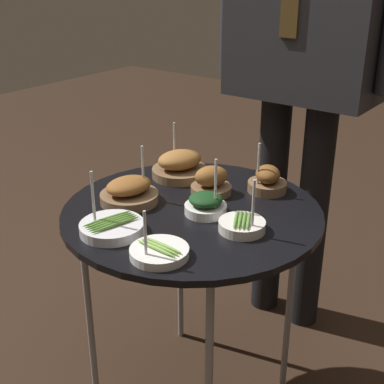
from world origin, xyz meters
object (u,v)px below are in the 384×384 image
(bowl_roast_near_rim, at_px, (211,182))
(waiter_figure, at_px, (307,22))
(bowl_asparagus_front_right, at_px, (242,225))
(bowl_roast_mid_left, at_px, (267,181))
(bowl_asparagus_back_right, at_px, (112,227))
(serving_cart, at_px, (192,223))
(bowl_roast_center, at_px, (129,192))
(bowl_roast_far_rim, at_px, (180,166))
(bowl_spinach_front_center, at_px, (206,204))
(bowl_asparagus_front_left, at_px, (159,252))

(bowl_roast_near_rim, bearing_deg, waiter_figure, 85.17)
(bowl_asparagus_front_right, height_order, bowl_roast_mid_left, bowl_roast_mid_left)
(bowl_asparagus_front_right, relative_size, bowl_asparagus_back_right, 0.91)
(serving_cart, distance_m, bowl_roast_center, 0.19)
(bowl_roast_far_rim, height_order, bowl_asparagus_front_right, bowl_roast_far_rim)
(bowl_roast_center, height_order, bowl_roast_mid_left, bowl_roast_center)
(bowl_asparagus_front_right, bearing_deg, waiter_figure, 104.65)
(serving_cart, bearing_deg, bowl_roast_mid_left, 65.89)
(bowl_spinach_front_center, distance_m, bowl_asparagus_front_right, 0.13)
(bowl_roast_mid_left, bearing_deg, bowl_roast_near_rim, -138.35)
(serving_cart, height_order, bowl_roast_far_rim, bowl_roast_far_rim)
(bowl_roast_near_rim, bearing_deg, bowl_asparagus_front_left, -72.95)
(bowl_roast_far_rim, height_order, waiter_figure, waiter_figure)
(bowl_spinach_front_center, relative_size, bowl_asparagus_front_left, 1.17)
(bowl_roast_far_rim, relative_size, bowl_roast_near_rim, 1.42)
(bowl_asparagus_back_right, xyz_separation_m, waiter_figure, (0.10, 0.80, 0.42))
(bowl_roast_far_rim, bearing_deg, bowl_roast_near_rim, -16.31)
(bowl_asparagus_front_right, bearing_deg, bowl_asparagus_back_right, -141.35)
(bowl_spinach_front_center, distance_m, bowl_roast_far_rim, 0.27)
(bowl_roast_center, xyz_separation_m, bowl_asparagus_back_right, (0.09, -0.16, -0.02))
(bowl_roast_center, bearing_deg, waiter_figure, 74.04)
(bowl_asparagus_front_left, bearing_deg, bowl_roast_mid_left, 88.70)
(bowl_spinach_front_center, distance_m, bowl_roast_center, 0.22)
(bowl_roast_far_rim, xyz_separation_m, bowl_asparagus_front_right, (0.34, -0.19, -0.02))
(bowl_roast_far_rim, distance_m, bowl_roast_mid_left, 0.28)
(bowl_roast_center, height_order, waiter_figure, waiter_figure)
(bowl_roast_near_rim, xyz_separation_m, waiter_figure, (0.04, 0.46, 0.40))
(bowl_roast_center, relative_size, bowl_roast_mid_left, 1.08)
(bowl_asparagus_front_right, bearing_deg, bowl_roast_center, -172.54)
(bowl_asparagus_back_right, bearing_deg, bowl_spinach_front_center, 61.56)
(bowl_roast_center, bearing_deg, bowl_spinach_front_center, 18.50)
(bowl_roast_near_rim, height_order, bowl_asparagus_front_left, bowl_asparagus_front_left)
(bowl_roast_mid_left, relative_size, bowl_roast_near_rim, 1.24)
(bowl_roast_mid_left, bearing_deg, bowl_asparagus_back_right, -111.58)
(bowl_roast_mid_left, relative_size, bowl_asparagus_front_left, 1.10)
(bowl_asparagus_back_right, xyz_separation_m, bowl_asparagus_front_left, (0.17, -0.02, -0.00))
(bowl_spinach_front_center, height_order, bowl_roast_center, bowl_spinach_front_center)
(bowl_roast_mid_left, height_order, bowl_asparagus_front_left, bowl_roast_mid_left)
(bowl_asparagus_back_right, bearing_deg, bowl_roast_mid_left, 68.42)
(bowl_asparagus_back_right, relative_size, bowl_roast_near_rim, 1.32)
(serving_cart, height_order, bowl_roast_center, bowl_roast_center)
(bowl_spinach_front_center, distance_m, bowl_asparagus_back_right, 0.26)
(bowl_roast_near_rim, bearing_deg, serving_cart, -80.25)
(bowl_roast_near_rim, distance_m, waiter_figure, 0.61)
(bowl_roast_center, relative_size, bowl_asparagus_front_right, 1.10)
(bowl_roast_far_rim, distance_m, bowl_asparagus_back_right, 0.40)
(bowl_asparagus_front_right, xyz_separation_m, bowl_roast_mid_left, (-0.07, 0.25, 0.02))
(bowl_roast_center, bearing_deg, bowl_asparagus_back_right, -60.76)
(bowl_roast_near_rim, bearing_deg, bowl_asparagus_back_right, -99.44)
(serving_cart, height_order, bowl_roast_near_rim, bowl_roast_near_rim)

